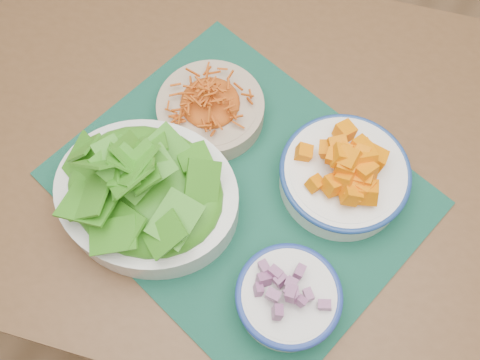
{
  "coord_description": "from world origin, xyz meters",
  "views": [
    {
      "loc": [
        -0.08,
        -0.04,
        1.53
      ],
      "look_at": [
        -0.25,
        0.25,
        0.78
      ],
      "focal_mm": 40.0,
      "sensor_mm": 36.0,
      "label": 1
    }
  ],
  "objects_px": {
    "placemat": "(240,188)",
    "lettuce_bowl": "(145,190)",
    "table": "(266,180)",
    "carrot_bowl": "(210,106)",
    "onion_bowl": "(289,296)",
    "squash_bowl": "(346,170)"
  },
  "relations": [
    {
      "from": "placemat",
      "to": "lettuce_bowl",
      "type": "bearing_deg",
      "value": -124.68
    },
    {
      "from": "table",
      "to": "placemat",
      "type": "relative_size",
      "value": 2.46
    },
    {
      "from": "carrot_bowl",
      "to": "lettuce_bowl",
      "type": "distance_m",
      "value": 0.18
    },
    {
      "from": "placemat",
      "to": "onion_bowl",
      "type": "bearing_deg",
      "value": -25.93
    },
    {
      "from": "table",
      "to": "carrot_bowl",
      "type": "xyz_separation_m",
      "value": [
        -0.12,
        0.01,
        0.14
      ]
    },
    {
      "from": "placemat",
      "to": "squash_bowl",
      "type": "bearing_deg",
      "value": 46.39
    },
    {
      "from": "placemat",
      "to": "onion_bowl",
      "type": "distance_m",
      "value": 0.2
    },
    {
      "from": "carrot_bowl",
      "to": "table",
      "type": "bearing_deg",
      "value": -5.0
    },
    {
      "from": "table",
      "to": "placemat",
      "type": "distance_m",
      "value": 0.13
    },
    {
      "from": "placemat",
      "to": "lettuce_bowl",
      "type": "distance_m",
      "value": 0.15
    },
    {
      "from": "placemat",
      "to": "table",
      "type": "bearing_deg",
      "value": 96.29
    },
    {
      "from": "squash_bowl",
      "to": "onion_bowl",
      "type": "relative_size",
      "value": 1.56
    },
    {
      "from": "placemat",
      "to": "carrot_bowl",
      "type": "height_order",
      "value": "carrot_bowl"
    },
    {
      "from": "carrot_bowl",
      "to": "squash_bowl",
      "type": "relative_size",
      "value": 0.94
    },
    {
      "from": "lettuce_bowl",
      "to": "placemat",
      "type": "bearing_deg",
      "value": 30.17
    },
    {
      "from": "carrot_bowl",
      "to": "onion_bowl",
      "type": "bearing_deg",
      "value": -39.72
    },
    {
      "from": "lettuce_bowl",
      "to": "table",
      "type": "bearing_deg",
      "value": 44.72
    },
    {
      "from": "placemat",
      "to": "onion_bowl",
      "type": "xyz_separation_m",
      "value": [
        0.15,
        -0.12,
        0.04
      ]
    },
    {
      "from": "lettuce_bowl",
      "to": "onion_bowl",
      "type": "height_order",
      "value": "lettuce_bowl"
    },
    {
      "from": "table",
      "to": "lettuce_bowl",
      "type": "xyz_separation_m",
      "value": [
        -0.12,
        -0.17,
        0.17
      ]
    },
    {
      "from": "placemat",
      "to": "carrot_bowl",
      "type": "relative_size",
      "value": 2.25
    },
    {
      "from": "lettuce_bowl",
      "to": "onion_bowl",
      "type": "distance_m",
      "value": 0.26
    }
  ]
}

